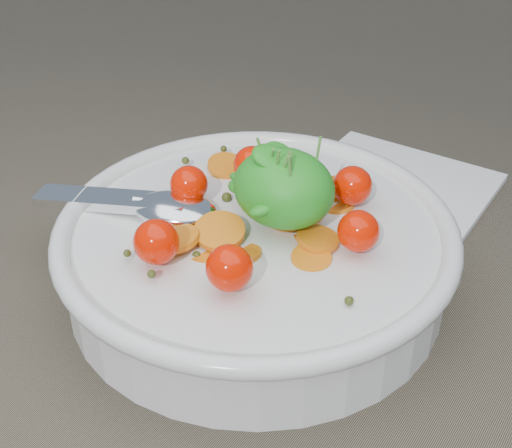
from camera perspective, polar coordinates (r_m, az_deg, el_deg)
The scene contains 3 objects.
ground at distance 0.59m, azimuth -1.80°, elevation -3.65°, with size 6.00×6.00×0.00m, color #685D4A.
bowl at distance 0.55m, azimuth 0.02°, elevation -2.07°, with size 0.33×0.30×0.13m.
napkin at distance 0.70m, azimuth 11.06°, elevation 3.02°, with size 0.17×0.15×0.01m, color white.
Camera 1 is at (0.27, -0.38, 0.36)m, focal length 50.00 mm.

